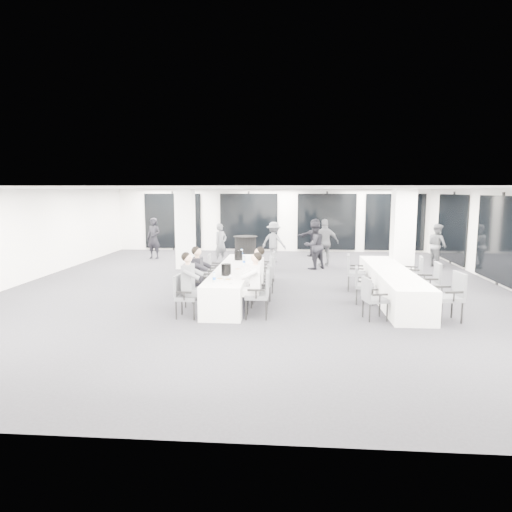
{
  "coord_description": "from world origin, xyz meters",
  "views": [
    {
      "loc": [
        0.95,
        -12.62,
        2.76
      ],
      "look_at": [
        -0.03,
        -0.2,
        0.95
      ],
      "focal_mm": 32.0,
      "sensor_mm": 36.0,
      "label": 1
    }
  ],
  "objects_px": {
    "chair_side_left_near": "(372,296)",
    "chair_side_left_far": "(353,270)",
    "chair_main_right_second": "(263,286)",
    "chair_main_right_far": "(269,265)",
    "chair_main_right_fourth": "(267,272)",
    "standing_guest_b": "(314,242)",
    "chair_main_left_far": "(214,267)",
    "chair_side_right_near": "(452,293)",
    "ice_bucket_near": "(226,270)",
    "standing_guest_e": "(403,244)",
    "banquet_table_main": "(234,282)",
    "chair_main_left_near": "(184,293)",
    "standing_guest_a": "(221,241)",
    "chair_main_right_near": "(261,291)",
    "chair_side_right_mid": "(431,280)",
    "banquet_table_side": "(392,285)",
    "chair_main_left_mid": "(201,278)",
    "chair_side_left_mid": "(362,283)",
    "standing_guest_g": "(154,236)",
    "cocktail_table": "(245,253)",
    "ice_bucket_far": "(238,255)",
    "standing_guest_d": "(325,240)",
    "chair_main_right_mid": "(265,280)",
    "standing_guest_f": "(315,235)",
    "chair_main_left_second": "(193,283)",
    "chair_main_left_fourth": "(207,272)",
    "standing_guest_h": "(437,242)",
    "standing_guest_c": "(274,239)"
  },
  "relations": [
    {
      "from": "chair_main_right_second",
      "to": "standing_guest_f",
      "type": "relative_size",
      "value": 0.48
    },
    {
      "from": "banquet_table_side",
      "to": "chair_side_right_near",
      "type": "height_order",
      "value": "chair_side_right_near"
    },
    {
      "from": "standing_guest_h",
      "to": "chair_side_left_mid",
      "type": "bearing_deg",
      "value": 127.54
    },
    {
      "from": "chair_side_right_mid",
      "to": "standing_guest_h",
      "type": "height_order",
      "value": "standing_guest_h"
    },
    {
      "from": "ice_bucket_near",
      "to": "chair_main_right_fourth",
      "type": "bearing_deg",
      "value": 61.17
    },
    {
      "from": "ice_bucket_near",
      "to": "banquet_table_side",
      "type": "bearing_deg",
      "value": 14.31
    },
    {
      "from": "chair_main_right_far",
      "to": "standing_guest_e",
      "type": "xyz_separation_m",
      "value": [
        4.56,
        2.88,
        0.35
      ]
    },
    {
      "from": "chair_main_right_fourth",
      "to": "chair_main_right_far",
      "type": "relative_size",
      "value": 1.03
    },
    {
      "from": "chair_main_right_far",
      "to": "ice_bucket_near",
      "type": "height_order",
      "value": "ice_bucket_near"
    },
    {
      "from": "chair_side_left_far",
      "to": "chair_side_right_mid",
      "type": "xyz_separation_m",
      "value": [
        1.68,
        -1.4,
        0.01
      ]
    },
    {
      "from": "chair_main_right_far",
      "to": "chair_side_right_near",
      "type": "distance_m",
      "value": 5.46
    },
    {
      "from": "banquet_table_side",
      "to": "standing_guest_a",
      "type": "bearing_deg",
      "value": 134.04
    },
    {
      "from": "chair_side_left_mid",
      "to": "standing_guest_d",
      "type": "bearing_deg",
      "value": -167.3
    },
    {
      "from": "chair_main_left_near",
      "to": "standing_guest_a",
      "type": "height_order",
      "value": "standing_guest_a"
    },
    {
      "from": "chair_side_left_mid",
      "to": "standing_guest_g",
      "type": "xyz_separation_m",
      "value": [
        -7.28,
        6.82,
        0.43
      ]
    },
    {
      "from": "chair_main_left_mid",
      "to": "ice_bucket_near",
      "type": "xyz_separation_m",
      "value": [
        0.78,
        -0.83,
        0.38
      ]
    },
    {
      "from": "chair_main_right_second",
      "to": "chair_main_right_fourth",
      "type": "height_order",
      "value": "chair_main_right_fourth"
    },
    {
      "from": "chair_main_left_near",
      "to": "chair_side_left_far",
      "type": "distance_m",
      "value": 5.05
    },
    {
      "from": "chair_side_left_mid",
      "to": "ice_bucket_far",
      "type": "xyz_separation_m",
      "value": [
        -3.25,
        1.84,
        0.37
      ]
    },
    {
      "from": "standing_guest_b",
      "to": "chair_main_left_far",
      "type": "bearing_deg",
      "value": 4.55
    },
    {
      "from": "chair_main_right_far",
      "to": "standing_guest_c",
      "type": "bearing_deg",
      "value": 5.83
    },
    {
      "from": "banquet_table_side",
      "to": "chair_main_right_fourth",
      "type": "bearing_deg",
      "value": 170.2
    },
    {
      "from": "chair_main_right_far",
      "to": "standing_guest_d",
      "type": "height_order",
      "value": "standing_guest_d"
    },
    {
      "from": "chair_main_right_second",
      "to": "chair_side_left_near",
      "type": "xyz_separation_m",
      "value": [
        2.39,
        -0.9,
        0.03
      ]
    },
    {
      "from": "chair_main_right_fourth",
      "to": "chair_side_right_near",
      "type": "xyz_separation_m",
      "value": [
        4.05,
        -2.46,
        0.05
      ]
    },
    {
      "from": "chair_main_left_near",
      "to": "chair_side_left_far",
      "type": "xyz_separation_m",
      "value": [
        4.04,
        3.04,
        0.04
      ]
    },
    {
      "from": "banquet_table_main",
      "to": "banquet_table_side",
      "type": "height_order",
      "value": "same"
    },
    {
      "from": "standing_guest_b",
      "to": "standing_guest_g",
      "type": "height_order",
      "value": "standing_guest_b"
    },
    {
      "from": "banquet_table_main",
      "to": "chair_side_left_near",
      "type": "bearing_deg",
      "value": -31.47
    },
    {
      "from": "banquet_table_side",
      "to": "chair_side_left_far",
      "type": "xyz_separation_m",
      "value": [
        -0.84,
        0.97,
        0.2
      ]
    },
    {
      "from": "banquet_table_main",
      "to": "cocktail_table",
      "type": "bearing_deg",
      "value": 91.56
    },
    {
      "from": "cocktail_table",
      "to": "standing_guest_g",
      "type": "relative_size",
      "value": 0.62
    },
    {
      "from": "cocktail_table",
      "to": "ice_bucket_near",
      "type": "height_order",
      "value": "cocktail_table"
    },
    {
      "from": "chair_main_right_near",
      "to": "standing_guest_b",
      "type": "bearing_deg",
      "value": -14.46
    },
    {
      "from": "ice_bucket_near",
      "to": "ice_bucket_far",
      "type": "height_order",
      "value": "ice_bucket_far"
    },
    {
      "from": "standing_guest_g",
      "to": "chair_main_right_mid",
      "type": "bearing_deg",
      "value": -37.09
    },
    {
      "from": "ice_bucket_near",
      "to": "standing_guest_b",
      "type": "bearing_deg",
      "value": 66.61
    },
    {
      "from": "banquet_table_side",
      "to": "chair_main_right_fourth",
      "type": "distance_m",
      "value": 3.26
    },
    {
      "from": "chair_main_right_second",
      "to": "chair_main_right_fourth",
      "type": "bearing_deg",
      "value": 0.48
    },
    {
      "from": "standing_guest_b",
      "to": "standing_guest_h",
      "type": "distance_m",
      "value": 4.54
    },
    {
      "from": "chair_main_right_fourth",
      "to": "standing_guest_f",
      "type": "relative_size",
      "value": 0.54
    },
    {
      "from": "chair_main_left_far",
      "to": "chair_main_right_near",
      "type": "height_order",
      "value": "chair_main_right_near"
    },
    {
      "from": "chair_main_left_far",
      "to": "chair_main_right_far",
      "type": "bearing_deg",
      "value": 88.65
    },
    {
      "from": "chair_main_right_second",
      "to": "chair_main_right_far",
      "type": "bearing_deg",
      "value": 0.6
    },
    {
      "from": "chair_side_left_near",
      "to": "chair_side_left_far",
      "type": "xyz_separation_m",
      "value": [
        -0.01,
        2.9,
        0.05
      ]
    },
    {
      "from": "chair_main_left_second",
      "to": "chair_main_left_fourth",
      "type": "bearing_deg",
      "value": -169.13
    },
    {
      "from": "chair_main_left_near",
      "to": "standing_guest_a",
      "type": "xyz_separation_m",
      "value": [
        -0.36,
        7.48,
        0.32
      ]
    },
    {
      "from": "banquet_table_main",
      "to": "standing_guest_b",
      "type": "distance_m",
      "value": 4.92
    },
    {
      "from": "chair_side_left_near",
      "to": "chair_side_left_mid",
      "type": "bearing_deg",
      "value": 167.48
    },
    {
      "from": "chair_main_left_mid",
      "to": "chair_side_left_far",
      "type": "distance_m",
      "value": 4.2
    }
  ]
}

